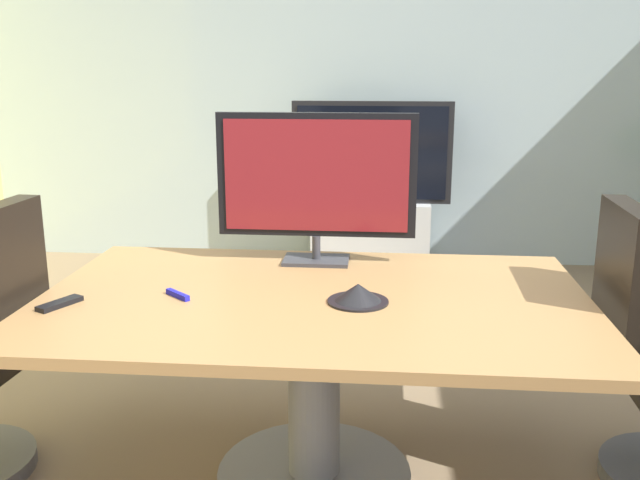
{
  "coord_description": "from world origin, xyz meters",
  "views": [
    {
      "loc": [
        0.2,
        -2.61,
        1.58
      ],
      "look_at": [
        -0.04,
        0.09,
        0.9
      ],
      "focal_mm": 39.51,
      "sensor_mm": 36.0,
      "label": 1
    }
  ],
  "objects_px": {
    "wall_display_unit": "(371,216)",
    "conference_phone": "(358,294)",
    "conference_table": "(314,340)",
    "remote_control": "(60,304)",
    "tv_monitor": "(316,179)"
  },
  "relations": [
    {
      "from": "conference_table",
      "to": "conference_phone",
      "type": "xyz_separation_m",
      "value": [
        0.17,
        -0.06,
        0.21
      ]
    },
    {
      "from": "wall_display_unit",
      "to": "conference_phone",
      "type": "height_order",
      "value": "wall_display_unit"
    },
    {
      "from": "wall_display_unit",
      "to": "remote_control",
      "type": "height_order",
      "value": "wall_display_unit"
    },
    {
      "from": "wall_display_unit",
      "to": "conference_table",
      "type": "bearing_deg",
      "value": -93.04
    },
    {
      "from": "tv_monitor",
      "to": "wall_display_unit",
      "type": "bearing_deg",
      "value": 85.54
    },
    {
      "from": "conference_phone",
      "to": "remote_control",
      "type": "height_order",
      "value": "conference_phone"
    },
    {
      "from": "tv_monitor",
      "to": "wall_display_unit",
      "type": "height_order",
      "value": "tv_monitor"
    },
    {
      "from": "tv_monitor",
      "to": "remote_control",
      "type": "bearing_deg",
      "value": -142.32
    },
    {
      "from": "tv_monitor",
      "to": "conference_phone",
      "type": "xyz_separation_m",
      "value": [
        0.2,
        -0.52,
        -0.33
      ]
    },
    {
      "from": "conference_phone",
      "to": "conference_table",
      "type": "bearing_deg",
      "value": 160.76
    },
    {
      "from": "conference_phone",
      "to": "remote_control",
      "type": "relative_size",
      "value": 1.29
    },
    {
      "from": "tv_monitor",
      "to": "conference_table",
      "type": "bearing_deg",
      "value": -85.69
    },
    {
      "from": "conference_phone",
      "to": "remote_control",
      "type": "xyz_separation_m",
      "value": [
        -1.05,
        -0.13,
        -0.02
      ]
    },
    {
      "from": "tv_monitor",
      "to": "conference_phone",
      "type": "height_order",
      "value": "tv_monitor"
    },
    {
      "from": "wall_display_unit",
      "to": "conference_phone",
      "type": "xyz_separation_m",
      "value": [
        0.01,
        -2.92,
        0.34
      ]
    }
  ]
}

